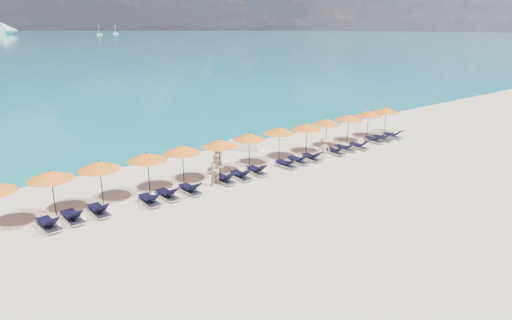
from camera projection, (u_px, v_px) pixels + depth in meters
ground at (292, 195)px, 22.42m from camera, size 1400.00×1400.00×0.00m
sailboat_near at (116, 33)px, 565.66m from camera, size 6.58×2.19×12.06m
sailboat_far at (99, 34)px, 485.78m from camera, size 6.18×2.06×11.34m
jetski at (244, 145)px, 30.68m from camera, size 2.00×2.52×0.85m
beachgoer_a at (218, 159)px, 25.38m from camera, size 0.77×0.57×1.91m
beachgoer_b at (217, 170)px, 23.58m from camera, size 0.91×0.56×1.81m
beachgoer_c at (324, 149)px, 28.24m from camera, size 1.07×0.72×1.51m
umbrella_2 at (50, 175)px, 19.33m from camera, size 2.10×2.10×2.28m
umbrella_3 at (99, 166)px, 20.69m from camera, size 2.10×2.10×2.28m
umbrella_4 at (147, 157)px, 22.10m from camera, size 2.10×2.10×2.28m
umbrella_5 at (182, 149)px, 23.44m from camera, size 2.10×2.10×2.28m
umbrella_6 at (219, 143)px, 24.69m from camera, size 2.10×2.10×2.28m
umbrella_7 at (249, 136)px, 26.26m from camera, size 2.10×2.10×2.28m
umbrella_8 at (279, 130)px, 27.76m from camera, size 2.10×2.10×2.28m
umbrella_9 at (307, 126)px, 28.86m from camera, size 2.10×2.10×2.28m
umbrella_10 at (327, 122)px, 30.33m from camera, size 2.10×2.10×2.28m
umbrella_11 at (349, 117)px, 31.73m from camera, size 2.10×2.10×2.28m
umbrella_12 at (369, 113)px, 33.21m from camera, size 2.10×2.10×2.28m
umbrella_13 at (386, 110)px, 34.60m from camera, size 2.10×2.10×2.28m
lounger_3 at (48, 224)px, 18.60m from camera, size 0.78×1.75×0.66m
lounger_4 at (72, 217)px, 19.32m from camera, size 0.70×1.73×0.66m
lounger_5 at (99, 210)px, 20.01m from camera, size 0.66×1.71×0.66m
lounger_6 at (149, 200)px, 21.21m from camera, size 0.66×1.71×0.66m
lounger_7 at (167, 194)px, 21.90m from camera, size 0.73×1.74×0.66m
lounger_8 at (190, 189)px, 22.61m from camera, size 0.65×1.71×0.66m
lounger_9 at (224, 179)px, 24.13m from camera, size 0.69×1.72×0.66m
lounger_10 at (241, 175)px, 24.74m from camera, size 0.71×1.73×0.66m
lounger_11 at (257, 170)px, 25.56m from camera, size 0.77×1.75×0.66m
lounger_12 at (287, 164)px, 26.78m from camera, size 0.69×1.72×0.66m
lounger_13 at (299, 160)px, 27.57m from camera, size 0.66×1.71×0.66m
lounger_14 at (312, 157)px, 28.15m from camera, size 0.79×1.75×0.66m
lounger_15 at (335, 151)px, 29.56m from camera, size 0.73×1.74×0.66m
lounger_16 at (346, 148)px, 30.35m from camera, size 0.74×1.74×0.66m
lounger_17 at (359, 146)px, 30.90m from camera, size 0.79×1.75×0.66m
lounger_18 at (374, 140)px, 32.56m from camera, size 0.76×1.75×0.66m
lounger_19 at (383, 138)px, 33.15m from camera, size 0.70×1.73×0.66m
lounger_20 at (393, 135)px, 33.88m from camera, size 0.68×1.72×0.66m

